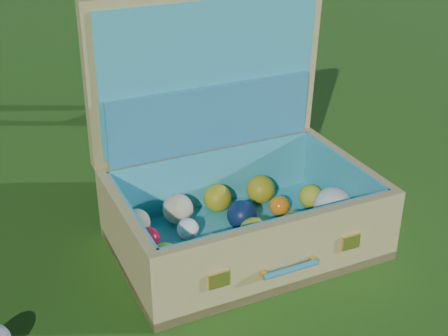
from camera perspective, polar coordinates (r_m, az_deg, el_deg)
The scene contains 2 objects.
ground at distance 1.76m, azimuth -3.61°, elevation -6.54°, with size 60.00×60.00×0.00m, color #215114.
suitcase at distance 1.69m, azimuth 0.87°, elevation -0.58°, with size 0.77×0.62×0.66m.
Camera 1 is at (-0.79, -1.23, 0.98)m, focal length 50.00 mm.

